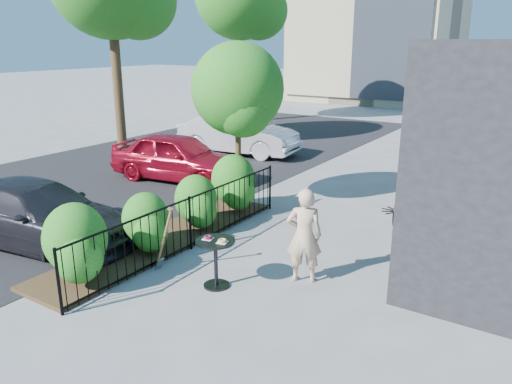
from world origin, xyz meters
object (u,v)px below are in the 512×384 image
Objects in this scene: car_darkgrey at (36,214)px; car_silver at (238,134)px; shovel at (164,242)px; woman at (304,236)px; cafe_table at (216,255)px; car_red at (178,157)px; patio_tree at (239,95)px.

car_silver is at bearing -0.52° from car_darkgrey.
shovel is 9.87m from car_silver.
woman reaches higher than car_darkgrey.
cafe_table is 0.20× the size of car_darkgrey.
woman is 7.27m from car_red.
shovel is at bearing -178.14° from cafe_table.
woman is 1.31× the size of shovel.
shovel is (-1.14, -0.04, -0.02)m from cafe_table.
patio_tree is 4.67m from woman.
car_silver reaches higher than shovel.
patio_tree reaches higher than car_silver.
patio_tree is at bearing 119.55° from cafe_table.
car_red is 3.98m from car_silver.
patio_tree is 3.75m from car_red.
shovel is at bearing -148.43° from car_red.
cafe_table is 1.52m from woman.
car_darkgrey is (1.48, -9.21, -0.10)m from car_silver.
car_silver is at bearing 122.98° from cafe_table.
patio_tree is 0.90× the size of car_darkgrey.
shovel is 0.29× the size of car_darkgrey.
shovel reaches higher than cafe_table.
patio_tree is 2.37× the size of woman.
cafe_table is 10.41m from car_silver.
cafe_table is 0.20× the size of car_silver.
patio_tree is at bearing 104.59° from shovel.
cafe_table is at bearing 1.86° from shovel.
car_darkgrey is at bearing -171.72° from shovel.
car_red is 0.92× the size of car_silver.
car_red is at bearing 136.62° from cafe_table.
car_red is at bearing -59.16° from woman.
car_red is (-3.94, 4.83, 0.14)m from shovel.
shovel is 0.28× the size of car_silver.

